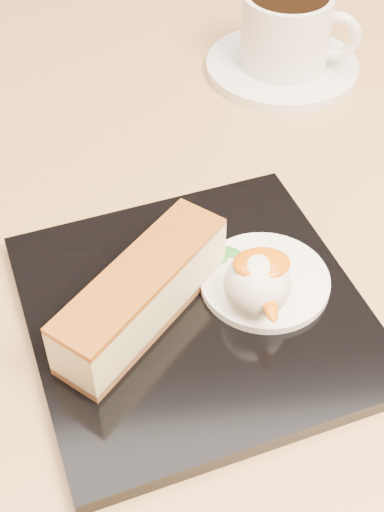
{
  "coord_description": "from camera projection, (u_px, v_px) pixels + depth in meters",
  "views": [
    {
      "loc": [
        -0.05,
        -0.4,
        1.1
      ],
      "look_at": [
        -0.02,
        -0.08,
        0.76
      ],
      "focal_mm": 50.0,
      "sensor_mm": 36.0,
      "label": 1
    }
  ],
  "objects": [
    {
      "name": "saucer",
      "position": [
        282.0,
        67.0,
        0.7
      ],
      "size": [
        0.15,
        0.15,
        0.01
      ],
      "primitive_type": "cylinder",
      "color": "white",
      "rests_on": "table"
    },
    {
      "name": "cheesecake",
      "position": [
        142.0,
        294.0,
        0.46
      ],
      "size": [
        0.12,
        0.13,
        0.04
      ],
      "rotation": [
        0.0,
        0.0,
        0.85
      ],
      "color": "brown",
      "rests_on": "dessert_plate"
    },
    {
      "name": "table",
      "position": [
        203.0,
        342.0,
        0.67
      ],
      "size": [
        0.8,
        0.8,
        0.72
      ],
      "color": "black",
      "rests_on": "ground"
    },
    {
      "name": "coffee_cup",
      "position": [
        288.0,
        28.0,
        0.67
      ],
      "size": [
        0.11,
        0.09,
        0.07
      ],
      "rotation": [
        0.0,
        0.0,
        -0.37
      ],
      "color": "white",
      "rests_on": "saucer"
    },
    {
      "name": "dessert_plate",
      "position": [
        195.0,
        312.0,
        0.48
      ],
      "size": [
        0.27,
        0.27,
        0.01
      ],
      "primitive_type": "cube",
      "rotation": [
        0.0,
        0.0,
        0.24
      ],
      "color": "black",
      "rests_on": "table"
    },
    {
      "name": "cream_smear",
      "position": [
        265.0,
        281.0,
        0.49
      ],
      "size": [
        0.09,
        0.09,
        0.01
      ],
      "primitive_type": "cylinder",
      "color": "white",
      "rests_on": "dessert_plate"
    },
    {
      "name": "mango_sauce",
      "position": [
        262.0,
        263.0,
        0.45
      ],
      "size": [
        0.04,
        0.03,
        0.01
      ],
      "primitive_type": "ellipsoid",
      "color": "#D56206",
      "rests_on": "ice_cream_scoop"
    },
    {
      "name": "mint_sprig",
      "position": [
        218.0,
        254.0,
        0.5
      ],
      "size": [
        0.04,
        0.02,
        0.0
      ],
      "color": "#2D832B",
      "rests_on": "cream_smear"
    },
    {
      "name": "ice_cream_scoop",
      "position": [
        257.0,
        284.0,
        0.46
      ],
      "size": [
        0.04,
        0.04,
        0.04
      ],
      "primitive_type": "sphere",
      "color": "white",
      "rests_on": "cream_smear"
    }
  ]
}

